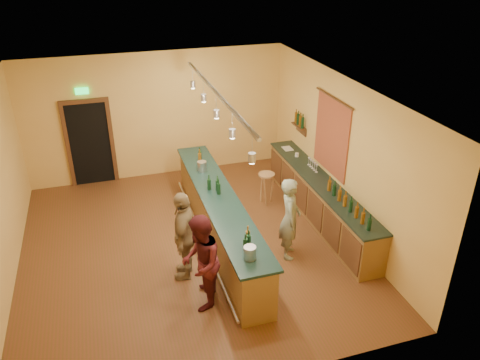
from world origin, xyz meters
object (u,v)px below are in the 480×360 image
object	(u,v)px
bartender	(290,218)
back_counter	(320,199)
tasting_bar	(219,215)
customer_a	(201,263)
customer_b	(184,235)
bar_stool	(266,179)

from	to	relation	value
bartender	back_counter	bearing A→B (deg)	-27.44
back_counter	tasting_bar	distance (m)	2.34
tasting_bar	customer_a	bearing A→B (deg)	-113.95
back_counter	customer_b	world-z (taller)	customer_b
back_counter	bar_stool	size ratio (longest dim) A/B	5.89
bartender	customer_a	world-z (taller)	customer_a
customer_b	bartender	bearing A→B (deg)	109.36
bartender	customer_b	xyz separation A→B (m)	(-2.03, -0.00, 0.03)
tasting_bar	bartender	xyz separation A→B (m)	(1.17, -0.86, 0.22)
bartender	customer_b	bearing A→B (deg)	110.75
customer_a	bar_stool	world-z (taller)	customer_a
back_counter	bar_stool	distance (m)	1.33
back_counter	bartender	xyz separation A→B (m)	(-1.16, -1.04, 0.34)
bartender	customer_a	size ratio (longest dim) A/B	0.98
tasting_bar	bartender	distance (m)	1.47
customer_a	bartender	bearing A→B (deg)	131.48
bartender	bar_stool	size ratio (longest dim) A/B	2.15
back_counter	bartender	size ratio (longest dim) A/B	2.74
bartender	bar_stool	distance (m)	2.06
back_counter	customer_a	size ratio (longest dim) A/B	2.68
tasting_bar	bar_stool	distance (m)	1.86
back_counter	customer_b	bearing A→B (deg)	-161.86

